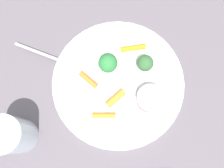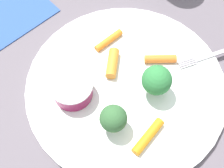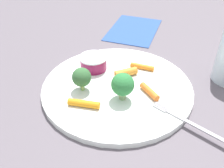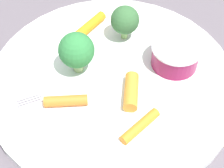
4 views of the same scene
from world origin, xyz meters
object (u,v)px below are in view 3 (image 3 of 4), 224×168
Objects in this scene: plate at (117,87)px; sauce_cup at (93,63)px; fork at (195,126)px; carrot_stick_3 at (142,67)px; broccoli_floret_1 at (82,77)px; broccoli_floret_0 at (123,85)px; carrot_stick_1 at (126,73)px; napkin at (133,29)px; carrot_stick_2 at (150,91)px; carrot_stick_0 at (84,104)px.

plate is 4.99× the size of sauce_cup.
carrot_stick_3 is at bearing -146.84° from fork.
fork is at bearing 73.86° from broccoli_floret_1.
plate is 5.51× the size of broccoli_floret_0.
broccoli_floret_0 reaches higher than carrot_stick_1.
napkin is (-0.24, 0.06, -0.03)m from sauce_cup.
carrot_stick_3 is 0.27× the size of napkin.
carrot_stick_2 reaches higher than napkin.
carrot_stick_2 is (0.05, 0.05, -0.00)m from carrot_stick_1.
carrot_stick_2 is 0.32× the size of fork.
carrot_stick_2 is at bearing 12.48° from napkin.
carrot_stick_2 reaches higher than plate.
carrot_stick_3 is at bearing -165.82° from carrot_stick_2.
broccoli_floret_0 reaches higher than carrot_stick_0.
fork is (0.16, 0.10, -0.00)m from carrot_stick_3.
broccoli_floret_1 is 0.83× the size of carrot_stick_0.
sauce_cup is at bearing -118.00° from carrot_stick_2.
fork is (0.01, 0.20, -0.00)m from carrot_stick_0.
carrot_stick_0 is at bearing -94.03° from fork.
carrot_stick_0 is 1.23× the size of carrot_stick_1.
carrot_stick_3 is (-0.10, 0.11, -0.02)m from broccoli_floret_1.
carrot_stick_0 is at bearing -7.29° from napkin.
napkin is at bearing -167.52° from carrot_stick_2.
fork is (0.09, 0.15, 0.01)m from plate.
broccoli_floret_1 is 0.22m from fork.
carrot_stick_2 is at bearing 14.18° from carrot_stick_3.
broccoli_floret_0 is 0.06m from carrot_stick_2.
broccoli_floret_1 is 0.32× the size of fork.
carrot_stick_1 is 0.32× the size of fork.
carrot_stick_1 reaches higher than carrot_stick_2.
carrot_stick_0 is 0.39× the size of fork.
plate is 0.07m from carrot_stick_2.
broccoli_floret_0 is at bearing 40.78° from sauce_cup.
plate is 1.58× the size of napkin.
carrot_stick_3 is (-0.14, 0.09, -0.00)m from carrot_stick_0.
carrot_stick_2 reaches higher than fork.
carrot_stick_1 is (-0.08, -0.00, -0.02)m from broccoli_floret_0.
broccoli_floret_1 is at bearing -67.50° from plate.
broccoli_floret_1 is 0.13m from carrot_stick_2.
napkin is (-0.29, -0.00, -0.00)m from plate.
carrot_stick_3 is at bearing 136.10° from carrot_stick_1.
fork is at bearing 47.28° from carrot_stick_1.
broccoli_floret_1 is 0.99× the size of carrot_stick_2.
carrot_stick_0 and carrot_stick_2 have the same top height.
broccoli_floret_0 reaches higher than sauce_cup.
fork is (0.05, 0.13, -0.03)m from broccoli_floret_0.
carrot_stick_0 reaches higher than fork.
fork is at bearing 56.29° from sauce_cup.
carrot_stick_2 is (0.07, 0.13, -0.01)m from sauce_cup.
sauce_cup reaches higher than carrot_stick_1.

